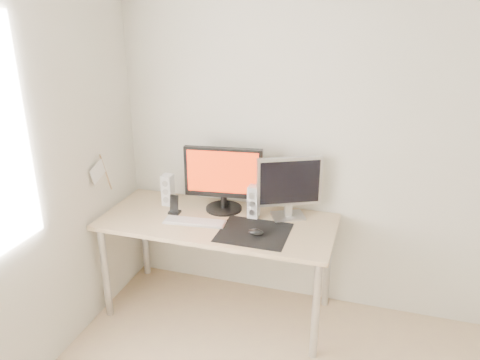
# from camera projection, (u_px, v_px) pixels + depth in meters

# --- Properties ---
(wall_back) EXTENTS (3.50, 0.00, 3.50)m
(wall_back) POSITION_uv_depth(u_px,v_px,m) (367.00, 144.00, 3.09)
(wall_back) COLOR silver
(wall_back) RESTS_ON ground
(mousepad) EXTENTS (0.45, 0.40, 0.00)m
(mousepad) POSITION_uv_depth(u_px,v_px,m) (254.00, 232.00, 3.03)
(mousepad) COLOR black
(mousepad) RESTS_ON desk
(mouse) EXTENTS (0.10, 0.06, 0.04)m
(mouse) POSITION_uv_depth(u_px,v_px,m) (256.00, 232.00, 2.99)
(mouse) COLOR black
(mouse) RESTS_ON mousepad
(desk) EXTENTS (1.60, 0.70, 0.73)m
(desk) POSITION_uv_depth(u_px,v_px,m) (218.00, 230.00, 3.23)
(desk) COLOR #D1B587
(desk) RESTS_ON ground
(main_monitor) EXTENTS (0.55, 0.29, 0.47)m
(main_monitor) POSITION_uv_depth(u_px,v_px,m) (223.00, 177.00, 3.27)
(main_monitor) COLOR black
(main_monitor) RESTS_ON desk
(second_monitor) EXTENTS (0.42, 0.24, 0.43)m
(second_monitor) POSITION_uv_depth(u_px,v_px,m) (289.00, 185.00, 3.16)
(second_monitor) COLOR silver
(second_monitor) RESTS_ON desk
(speaker_left) EXTENTS (0.07, 0.09, 0.23)m
(speaker_left) POSITION_uv_depth(u_px,v_px,m) (168.00, 190.00, 3.41)
(speaker_left) COLOR white
(speaker_left) RESTS_ON desk
(speaker_right) EXTENTS (0.07, 0.09, 0.23)m
(speaker_right) POSITION_uv_depth(u_px,v_px,m) (254.00, 202.00, 3.21)
(speaker_right) COLOR silver
(speaker_right) RESTS_ON desk
(keyboard) EXTENTS (0.43, 0.16, 0.02)m
(keyboard) POSITION_uv_depth(u_px,v_px,m) (195.00, 222.00, 3.16)
(keyboard) COLOR silver
(keyboard) RESTS_ON desk
(phone_dock) EXTENTS (0.08, 0.07, 0.14)m
(phone_dock) POSITION_uv_depth(u_px,v_px,m) (174.00, 208.00, 3.29)
(phone_dock) COLOR black
(phone_dock) RESTS_ON desk
(pennant) EXTENTS (0.01, 0.23, 0.29)m
(pennant) POSITION_uv_depth(u_px,v_px,m) (101.00, 172.00, 3.18)
(pennant) COLOR #A57F54
(pennant) RESTS_ON wall_left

